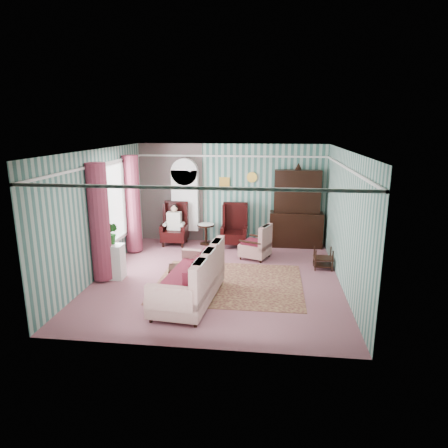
# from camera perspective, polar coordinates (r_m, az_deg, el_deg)

# --- Properties ---
(floor) EXTENTS (6.00, 6.00, 0.00)m
(floor) POSITION_cam_1_polar(r_m,az_deg,el_deg) (9.28, -0.89, -7.69)
(floor) COLOR #874E5A
(floor) RESTS_ON ground
(room_shell) EXTENTS (5.53, 6.02, 2.91)m
(room_shell) POSITION_cam_1_polar(r_m,az_deg,el_deg) (9.01, -4.70, 4.88)
(room_shell) COLOR #39685D
(room_shell) RESTS_ON ground
(bookcase) EXTENTS (0.80, 0.28, 2.24)m
(bookcase) POSITION_cam_1_polar(r_m,az_deg,el_deg) (11.88, -5.54, 2.75)
(bookcase) COLOR silver
(bookcase) RESTS_ON floor
(dresser_hutch) EXTENTS (1.50, 0.56, 2.36)m
(dresser_hutch) POSITION_cam_1_polar(r_m,az_deg,el_deg) (11.50, 10.36, 2.51)
(dresser_hutch) COLOR black
(dresser_hutch) RESTS_ON floor
(wingback_left) EXTENTS (0.76, 0.80, 1.25)m
(wingback_left) POSITION_cam_1_polar(r_m,az_deg,el_deg) (11.67, -7.09, 0.01)
(wingback_left) COLOR black
(wingback_left) RESTS_ON floor
(wingback_right) EXTENTS (0.76, 0.80, 1.25)m
(wingback_right) POSITION_cam_1_polar(r_m,az_deg,el_deg) (11.39, 1.50, -0.24)
(wingback_right) COLOR black
(wingback_right) RESTS_ON floor
(seated_woman) EXTENTS (0.44, 0.40, 1.18)m
(seated_woman) POSITION_cam_1_polar(r_m,az_deg,el_deg) (11.68, -7.08, -0.15)
(seated_woman) COLOR white
(seated_woman) RESTS_ON floor
(round_side_table) EXTENTS (0.50, 0.50, 0.60)m
(round_side_table) POSITION_cam_1_polar(r_m,az_deg,el_deg) (11.72, -2.59, -1.48)
(round_side_table) COLOR black
(round_side_table) RESTS_ON floor
(nest_table) EXTENTS (0.45, 0.38, 0.54)m
(nest_table) POSITION_cam_1_polar(r_m,az_deg,el_deg) (10.04, 13.98, -4.76)
(nest_table) COLOR black
(nest_table) RESTS_ON floor
(plant_stand) EXTENTS (0.55, 0.35, 0.80)m
(plant_stand) POSITION_cam_1_polar(r_m,az_deg,el_deg) (9.48, -15.75, -5.18)
(plant_stand) COLOR silver
(plant_stand) RESTS_ON floor
(rug) EXTENTS (3.20, 2.60, 0.01)m
(rug) POSITION_cam_1_polar(r_m,az_deg,el_deg) (8.96, 0.77, -8.44)
(rug) COLOR #50201A
(rug) RESTS_ON floor
(sofa) EXTENTS (1.15, 2.30, 0.90)m
(sofa) POSITION_cam_1_polar(r_m,az_deg,el_deg) (7.97, -5.06, -7.98)
(sofa) COLOR beige
(sofa) RESTS_ON floor
(floral_armchair) EXTENTS (0.96, 0.97, 0.89)m
(floral_armchair) POSITION_cam_1_polar(r_m,az_deg,el_deg) (10.48, 4.48, -2.57)
(floral_armchair) COLOR beige
(floral_armchair) RESTS_ON floor
(coffee_table) EXTENTS (1.00, 0.70, 0.45)m
(coffee_table) POSITION_cam_1_polar(r_m,az_deg,el_deg) (8.78, -4.89, -7.47)
(coffee_table) COLOR black
(coffee_table) RESTS_ON floor
(potted_plant_a) EXTENTS (0.44, 0.39, 0.47)m
(potted_plant_a) POSITION_cam_1_polar(r_m,az_deg,el_deg) (9.27, -16.80, -1.57)
(potted_plant_a) COLOR #1B5820
(potted_plant_a) RESTS_ON plant_stand
(potted_plant_b) EXTENTS (0.32, 0.28, 0.50)m
(potted_plant_b) POSITION_cam_1_polar(r_m,az_deg,el_deg) (9.33, -15.71, -1.29)
(potted_plant_b) COLOR #19501B
(potted_plant_b) RESTS_ON plant_stand
(potted_plant_c) EXTENTS (0.27, 0.27, 0.40)m
(potted_plant_c) POSITION_cam_1_polar(r_m,az_deg,el_deg) (9.39, -16.24, -1.54)
(potted_plant_c) COLOR #19521E
(potted_plant_c) RESTS_ON plant_stand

